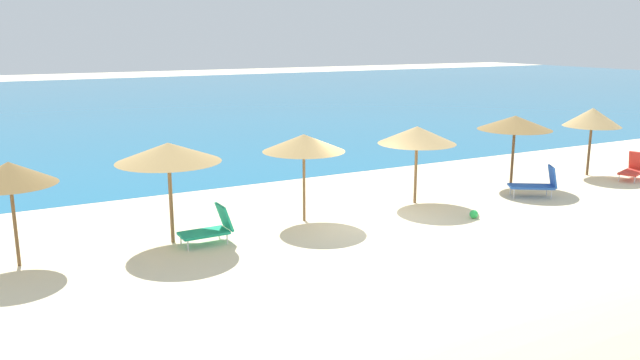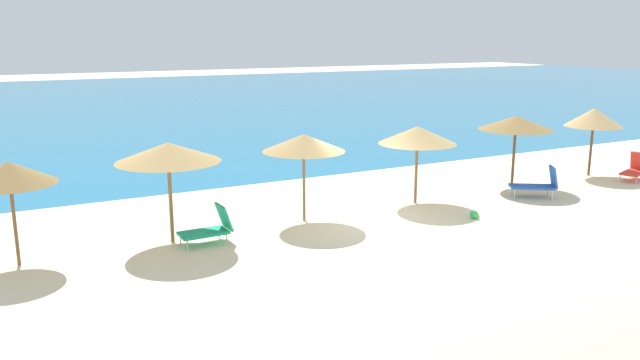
{
  "view_description": "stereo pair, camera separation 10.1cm",
  "coord_description": "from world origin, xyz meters",
  "px_view_note": "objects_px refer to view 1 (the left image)",
  "views": [
    {
      "loc": [
        -9.53,
        -14.84,
        5.28
      ],
      "look_at": [
        -1.07,
        0.85,
        1.17
      ],
      "focal_mm": 35.52,
      "sensor_mm": 36.0,
      "label": 1
    },
    {
      "loc": [
        -9.44,
        -14.89,
        5.28
      ],
      "look_at": [
        -1.07,
        0.85,
        1.17
      ],
      "focal_mm": 35.52,
      "sensor_mm": 36.0,
      "label": 2
    }
  ],
  "objects_px": {
    "lounge_chair_1": "(537,184)",
    "beach_umbrella_2": "(304,143)",
    "beach_umbrella_1": "(168,153)",
    "beach_ball": "(474,214)",
    "beach_umbrella_0": "(9,173)",
    "beach_umbrella_3": "(417,135)",
    "lounge_chair_0": "(634,169)",
    "lounge_chair_2": "(210,228)",
    "beach_umbrella_4": "(515,123)",
    "beach_umbrella_5": "(592,117)"
  },
  "relations": [
    {
      "from": "lounge_chair_1",
      "to": "beach_umbrella_2",
      "type": "bearing_deg",
      "value": 113.84
    },
    {
      "from": "beach_umbrella_1",
      "to": "beach_ball",
      "type": "height_order",
      "value": "beach_umbrella_1"
    },
    {
      "from": "beach_umbrella_0",
      "to": "beach_umbrella_1",
      "type": "distance_m",
      "value": 3.65
    },
    {
      "from": "beach_umbrella_3",
      "to": "lounge_chair_0",
      "type": "relative_size",
      "value": 1.71
    },
    {
      "from": "beach_umbrella_1",
      "to": "lounge_chair_1",
      "type": "bearing_deg",
      "value": -5.37
    },
    {
      "from": "lounge_chair_2",
      "to": "beach_ball",
      "type": "distance_m",
      "value": 7.7
    },
    {
      "from": "beach_umbrella_0",
      "to": "lounge_chair_1",
      "type": "bearing_deg",
      "value": -4.13
    },
    {
      "from": "beach_umbrella_3",
      "to": "beach_umbrella_4",
      "type": "height_order",
      "value": "beach_umbrella_4"
    },
    {
      "from": "beach_umbrella_2",
      "to": "beach_umbrella_3",
      "type": "height_order",
      "value": "beach_umbrella_2"
    },
    {
      "from": "beach_umbrella_5",
      "to": "beach_ball",
      "type": "relative_size",
      "value": 10.2
    },
    {
      "from": "beach_umbrella_5",
      "to": "lounge_chair_1",
      "type": "bearing_deg",
      "value": -160.58
    },
    {
      "from": "beach_umbrella_2",
      "to": "beach_umbrella_5",
      "type": "height_order",
      "value": "beach_umbrella_5"
    },
    {
      "from": "beach_umbrella_0",
      "to": "beach_umbrella_3",
      "type": "relative_size",
      "value": 1.0
    },
    {
      "from": "beach_umbrella_4",
      "to": "lounge_chair_0",
      "type": "bearing_deg",
      "value": -15.07
    },
    {
      "from": "beach_umbrella_1",
      "to": "beach_ball",
      "type": "distance_m",
      "value": 8.93
    },
    {
      "from": "beach_umbrella_1",
      "to": "lounge_chair_0",
      "type": "relative_size",
      "value": 1.84
    },
    {
      "from": "beach_umbrella_0",
      "to": "lounge_chair_2",
      "type": "xyz_separation_m",
      "value": [
        4.49,
        -0.56,
        -1.8
      ]
    },
    {
      "from": "beach_umbrella_5",
      "to": "lounge_chair_1",
      "type": "xyz_separation_m",
      "value": [
        -4.33,
        -1.53,
        -1.77
      ]
    },
    {
      "from": "beach_umbrella_5",
      "to": "lounge_chair_0",
      "type": "relative_size",
      "value": 1.78
    },
    {
      "from": "beach_umbrella_3",
      "to": "lounge_chair_0",
      "type": "bearing_deg",
      "value": -6.94
    },
    {
      "from": "beach_umbrella_1",
      "to": "lounge_chair_0",
      "type": "distance_m",
      "value": 17.3
    },
    {
      "from": "beach_umbrella_5",
      "to": "lounge_chair_1",
      "type": "height_order",
      "value": "beach_umbrella_5"
    },
    {
      "from": "beach_umbrella_5",
      "to": "beach_umbrella_4",
      "type": "bearing_deg",
      "value": -179.9
    },
    {
      "from": "lounge_chair_1",
      "to": "beach_umbrella_3",
      "type": "bearing_deg",
      "value": 104.18
    },
    {
      "from": "lounge_chair_1",
      "to": "lounge_chair_2",
      "type": "bearing_deg",
      "value": 119.64
    },
    {
      "from": "beach_umbrella_2",
      "to": "lounge_chair_1",
      "type": "relative_size",
      "value": 1.59
    },
    {
      "from": "beach_umbrella_0",
      "to": "beach_umbrella_5",
      "type": "relative_size",
      "value": 0.96
    },
    {
      "from": "beach_umbrella_0",
      "to": "beach_umbrella_2",
      "type": "height_order",
      "value": "beach_umbrella_2"
    },
    {
      "from": "beach_ball",
      "to": "beach_umbrella_4",
      "type": "bearing_deg",
      "value": 32.13
    },
    {
      "from": "beach_umbrella_0",
      "to": "beach_umbrella_4",
      "type": "xyz_separation_m",
      "value": [
        15.94,
        0.39,
        0.07
      ]
    },
    {
      "from": "beach_umbrella_5",
      "to": "lounge_chair_0",
      "type": "height_order",
      "value": "beach_umbrella_5"
    },
    {
      "from": "beach_umbrella_2",
      "to": "beach_umbrella_5",
      "type": "bearing_deg",
      "value": 1.36
    },
    {
      "from": "beach_umbrella_1",
      "to": "lounge_chair_2",
      "type": "relative_size",
      "value": 1.99
    },
    {
      "from": "beach_umbrella_5",
      "to": "beach_umbrella_2",
      "type": "bearing_deg",
      "value": -178.64
    },
    {
      "from": "lounge_chair_0",
      "to": "beach_ball",
      "type": "bearing_deg",
      "value": 78.38
    },
    {
      "from": "beach_umbrella_3",
      "to": "beach_ball",
      "type": "distance_m",
      "value": 3.1
    },
    {
      "from": "beach_umbrella_3",
      "to": "lounge_chair_1",
      "type": "xyz_separation_m",
      "value": [
        4.01,
        -1.33,
        -1.74
      ]
    },
    {
      "from": "beach_umbrella_3",
      "to": "lounge_chair_1",
      "type": "distance_m",
      "value": 4.57
    },
    {
      "from": "lounge_chair_2",
      "to": "beach_ball",
      "type": "bearing_deg",
      "value": -102.65
    },
    {
      "from": "lounge_chair_0",
      "to": "lounge_chair_2",
      "type": "height_order",
      "value": "lounge_chair_0"
    },
    {
      "from": "beach_umbrella_4",
      "to": "beach_umbrella_3",
      "type": "bearing_deg",
      "value": -177.53
    },
    {
      "from": "beach_umbrella_1",
      "to": "beach_umbrella_0",
      "type": "bearing_deg",
      "value": 179.95
    },
    {
      "from": "lounge_chair_2",
      "to": "beach_umbrella_0",
      "type": "bearing_deg",
      "value": 81.44
    },
    {
      "from": "beach_umbrella_0",
      "to": "beach_umbrella_5",
      "type": "height_order",
      "value": "beach_umbrella_5"
    },
    {
      "from": "beach_umbrella_0",
      "to": "beach_ball",
      "type": "bearing_deg",
      "value": -9.68
    },
    {
      "from": "beach_umbrella_1",
      "to": "beach_umbrella_2",
      "type": "distance_m",
      "value": 3.9
    },
    {
      "from": "beach_umbrella_1",
      "to": "beach_umbrella_2",
      "type": "height_order",
      "value": "beach_umbrella_1"
    },
    {
      "from": "lounge_chair_0",
      "to": "lounge_chair_1",
      "type": "bearing_deg",
      "value": 73.28
    },
    {
      "from": "beach_umbrella_1",
      "to": "lounge_chair_1",
      "type": "height_order",
      "value": "beach_umbrella_1"
    },
    {
      "from": "beach_umbrella_2",
      "to": "lounge_chair_1",
      "type": "distance_m",
      "value": 8.34
    }
  ]
}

